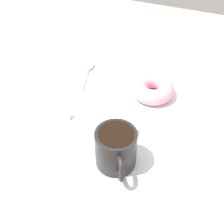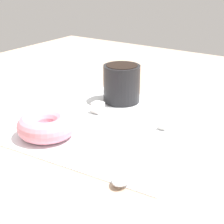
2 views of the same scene
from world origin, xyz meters
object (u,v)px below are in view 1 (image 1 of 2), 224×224
object	(u,v)px
donut	(153,89)
sugar_cube	(131,130)
sugar_cube_extra	(68,115)
coffee_cup	(116,148)
spoon	(88,69)

from	to	relation	value
donut	sugar_cube	distance (cm)	13.33
donut	sugar_cube_extra	distance (cm)	20.35
coffee_cup	donut	bearing A→B (deg)	86.69
sugar_cube	donut	bearing A→B (deg)	85.97
sugar_cube	sugar_cube_extra	bearing A→B (deg)	-178.55
coffee_cup	spoon	world-z (taller)	coffee_cup
donut	spoon	world-z (taller)	donut
donut	spoon	bearing A→B (deg)	169.03
spoon	sugar_cube	size ratio (longest dim) A/B	6.28
donut	sugar_cube	world-z (taller)	donut
spoon	sugar_cube_extra	xyz separation A→B (cm)	(2.74, -17.08, 0.32)
spoon	sugar_cube_extra	size ratio (longest dim) A/B	8.61
coffee_cup	donut	distance (cm)	21.46
sugar_cube_extra	spoon	bearing A→B (deg)	99.12
coffee_cup	sugar_cube	bearing A→B (deg)	87.87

